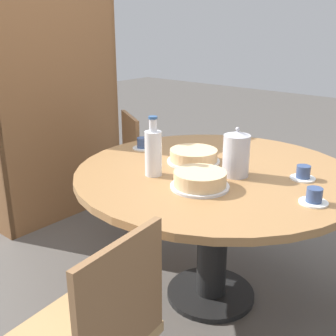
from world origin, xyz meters
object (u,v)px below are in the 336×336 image
Objects in this scene: coffee_pot at (236,154)px; water_bottle at (153,152)px; chair_c at (149,167)px; cup_a at (303,174)px; cake_main at (194,156)px; cup_b at (143,144)px; bookshelf at (54,99)px; chair_a at (94,333)px; cake_second at (200,180)px; cup_c at (314,197)px.

water_bottle reaches higher than coffee_pot.
chair_c is at bearing 66.05° from coffee_pot.
cup_a is (0.42, -0.59, -0.09)m from water_bottle.
chair_c is at bearing 77.71° from cup_a.
coffee_pot is 0.33m from cup_a.
water_bottle reaches higher than chair_c.
chair_c is 1.33m from cup_a.
cup_b is at bearing 88.74° from cake_main.
bookshelf is 1.41m from cake_main.
chair_c is 0.88m from bookshelf.
chair_a reaches higher than cup_b.
chair_a is 0.44× the size of bookshelf.
water_bottle is at bearing 164.69° from chair_c.
cup_b is (-0.11, -1.01, -0.14)m from bookshelf.
cake_main is 0.57m from cup_a.
bookshelf is 1.03m from cup_b.
chair_c is at bearing 44.25° from water_bottle.
cake_second is 2.24× the size of cup_a.
cake_main is at bearing -179.67° from chair_c.
cup_a is at bearing -161.85° from chair_c.
cup_a is at bearing 90.55° from bookshelf.
water_bottle reaches higher than cup_a.
water_bottle reaches higher than cake_main.
cup_b is (-0.13, 0.94, 0.00)m from cup_a.
chair_a is at bearing 168.44° from cup_a.
water_bottle reaches higher than cup_b.
cake_second is 2.24× the size of cup_b.
chair_c is at bearing 38.97° from cup_b.
bookshelf reaches higher than cup_c.
cake_second is 0.51m from cup_a.
cup_c is at bearing 150.58° from chair_a.
coffee_pot is 0.67m from cup_b.
water_bottle is 0.30m from cake_main.
chair_c is 2.91× the size of water_bottle.
cup_a is (0.16, -0.28, -0.08)m from coffee_pot.
chair_a is 1.20m from cup_a.
cup_b is (-0.40, -0.33, 0.33)m from chair_c.
chair_c reaches higher than cake_second.
cup_a is (0.14, -0.55, -0.01)m from cake_main.
cake_second reaches higher than cake_main.
coffee_pot is 2.02× the size of cup_b.
cup_c is at bearing -147.87° from cup_a.
bookshelf is at bearing 85.07° from coffee_pot.
water_bottle is at bearing 92.63° from cake_second.
chair_c is 3.16× the size of cake_second.
water_bottle is 2.44× the size of cup_a.
bookshelf is 1.42m from water_bottle.
coffee_pot is at bearing 176.73° from chair_a.
water_bottle is at bearing 103.50° from cup_c.
cup_b is at bearing 97.77° from cup_a.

